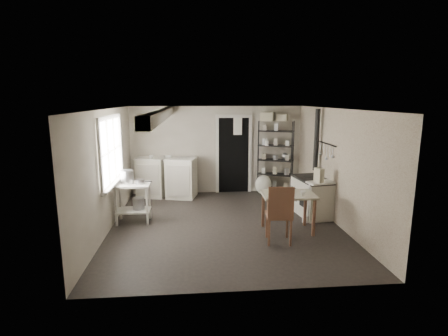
{
  "coord_description": "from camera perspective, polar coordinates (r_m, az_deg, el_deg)",
  "views": [
    {
      "loc": [
        -0.61,
        -6.65,
        2.49
      ],
      "look_at": [
        0.0,
        0.3,
        1.1
      ],
      "focal_mm": 28.0,
      "sensor_mm": 36.0,
      "label": 1
    }
  ],
  "objects": [
    {
      "name": "utensil_rail",
      "position": [
        7.83,
        16.01,
        3.93
      ],
      "size": [
        0.06,
        1.2,
        0.44
      ],
      "primitive_type": null,
      "color": "#AEAEB0",
      "rests_on": "wall_right"
    },
    {
      "name": "base_cabinets",
      "position": [
        9.09,
        -9.31,
        -1.79
      ],
      "size": [
        1.66,
        1.0,
        1.02
      ],
      "primitive_type": null,
      "rotation": [
        0.0,
        0.0,
        -0.23
      ],
      "color": "beige",
      "rests_on": "ground"
    },
    {
      "name": "wall_left",
      "position": [
        6.98,
        -18.49,
        -0.39
      ],
      "size": [
        0.02,
        5.0,
        2.3
      ],
      "primitive_type": "cube",
      "color": "#B5AB9A",
      "rests_on": "ground"
    },
    {
      "name": "stove",
      "position": [
        7.8,
        14.14,
        -4.32
      ],
      "size": [
        0.7,
        1.1,
        0.81
      ],
      "primitive_type": null,
      "rotation": [
        0.0,
        0.0,
        0.13
      ],
      "color": "beige",
      "rests_on": "ground"
    },
    {
      "name": "bucket",
      "position": [
        7.37,
        -13.77,
        -5.67
      ],
      "size": [
        0.29,
        0.29,
        0.25
      ],
      "primitive_type": "cylinder",
      "rotation": [
        0.0,
        0.0,
        -0.27
      ],
      "color": "#AEAEB0",
      "rests_on": "prep_table"
    },
    {
      "name": "side_ledge",
      "position": [
        7.44,
        15.39,
        -5.23
      ],
      "size": [
        0.6,
        0.41,
        0.84
      ],
      "primitive_type": null,
      "rotation": [
        0.0,
        0.0,
        0.23
      ],
      "color": "beige",
      "rests_on": "ground"
    },
    {
      "name": "stovepipe",
      "position": [
        8.04,
        14.87,
        4.46
      ],
      "size": [
        0.15,
        0.15,
        1.43
      ],
      "primitive_type": null,
      "rotation": [
        0.0,
        0.0,
        0.42
      ],
      "color": "black",
      "rests_on": "stove"
    },
    {
      "name": "work_table",
      "position": [
        6.77,
        10.34,
        -7.08
      ],
      "size": [
        0.99,
        0.7,
        0.74
      ],
      "primitive_type": null,
      "rotation": [
        0.0,
        0.0,
        -0.02
      ],
      "color": "beige",
      "rests_on": "ground"
    },
    {
      "name": "stockpot",
      "position": [
        7.3,
        -15.55,
        -1.42
      ],
      "size": [
        0.26,
        0.26,
        0.28
      ],
      "primitive_type": "cylinder",
      "rotation": [
        0.0,
        0.0,
        -0.01
      ],
      "color": "#AEAEB0",
      "rests_on": "prep_table"
    },
    {
      "name": "table_cup",
      "position": [
        6.58,
        12.78,
        -3.88
      ],
      "size": [
        0.12,
        0.12,
        0.09
      ],
      "primitive_type": "imported",
      "rotation": [
        0.0,
        0.0,
        -0.26
      ],
      "color": "white",
      "rests_on": "work_table"
    },
    {
      "name": "counter_cup",
      "position": [
        8.88,
        -11.79,
        1.12
      ],
      "size": [
        0.13,
        0.13,
        0.09
      ],
      "primitive_type": "imported",
      "rotation": [
        0.0,
        0.0,
        -0.17
      ],
      "color": "white",
      "rests_on": "base_cabinets"
    },
    {
      "name": "saucepan",
      "position": [
        7.22,
        -13.57,
        -2.2
      ],
      "size": [
        0.22,
        0.22,
        0.1
      ],
      "primitive_type": "cylinder",
      "rotation": [
        0.0,
        0.0,
        0.24
      ],
      "color": "#AEAEB0",
      "rests_on": "prep_table"
    },
    {
      "name": "chair",
      "position": [
        6.23,
        8.94,
        -7.67
      ],
      "size": [
        0.48,
        0.5,
        1.05
      ],
      "primitive_type": null,
      "rotation": [
        0.0,
        0.0,
        -0.1
      ],
      "color": "brown",
      "rests_on": "ground"
    },
    {
      "name": "storage_box_a",
      "position": [
        9.22,
        7.14,
        8.19
      ],
      "size": [
        0.42,
        0.39,
        0.22
      ],
      "primitive_type": "cube",
      "rotation": [
        0.0,
        0.0,
        -0.43
      ],
      "color": "beige",
      "rests_on": "shelf_rack"
    },
    {
      "name": "prep_table",
      "position": [
        7.37,
        -14.61,
        -5.59
      ],
      "size": [
        0.71,
        0.51,
        0.81
      ],
      "primitive_type": null,
      "rotation": [
        0.0,
        0.0,
        -0.0
      ],
      "color": "beige",
      "rests_on": "ground"
    },
    {
      "name": "oats_box",
      "position": [
        7.24,
        15.26,
        -0.94
      ],
      "size": [
        0.17,
        0.22,
        0.29
      ],
      "primitive_type": "cube",
      "rotation": [
        0.0,
        0.0,
        0.32
      ],
      "color": "beige",
      "rests_on": "side_ledge"
    },
    {
      "name": "wallpaper_panel",
      "position": [
        7.36,
        17.85,
        0.23
      ],
      "size": [
        0.01,
        5.0,
        2.3
      ],
      "primitive_type": null,
      "color": "beige",
      "rests_on": "wall_right"
    },
    {
      "name": "doorway",
      "position": [
        9.31,
        1.59,
        2.05
      ],
      "size": [
        0.96,
        0.1,
        2.08
      ],
      "primitive_type": null,
      "color": "beige",
      "rests_on": "ground"
    },
    {
      "name": "shelf_jar",
      "position": [
        9.2,
        6.98,
        4.13
      ],
      "size": [
        0.08,
        0.08,
        0.18
      ],
      "primitive_type": "imported",
      "rotation": [
        0.0,
        0.0,
        -0.02
      ],
      "color": "white",
      "rests_on": "shelf_rack"
    },
    {
      "name": "floor",
      "position": [
        7.13,
        0.21,
        -9.17
      ],
      "size": [
        5.0,
        5.0,
        0.0
      ],
      "primitive_type": "plane",
      "color": "black",
      "rests_on": "ground"
    },
    {
      "name": "window",
      "position": [
        7.11,
        -18.07,
        2.7
      ],
      "size": [
        0.12,
        1.76,
        1.28
      ],
      "primitive_type": null,
      "color": "beige",
      "rests_on": "wall_left"
    },
    {
      "name": "wall_front",
      "position": [
        4.41,
        3.22,
        -6.47
      ],
      "size": [
        4.5,
        0.02,
        2.3
      ],
      "primitive_type": "cube",
      "color": "#B5AB9A",
      "rests_on": "ground"
    },
    {
      "name": "wall_right",
      "position": [
        7.37,
        17.93,
        0.23
      ],
      "size": [
        0.02,
        5.0,
        2.3
      ],
      "primitive_type": "cube",
      "color": "#B5AB9A",
      "rests_on": "ground"
    },
    {
      "name": "wall_back",
      "position": [
        9.27,
        -1.2,
        2.95
      ],
      "size": [
        4.5,
        0.02,
        2.3
      ],
      "primitive_type": "cube",
      "color": "#B5AB9A",
      "rests_on": "ground"
    },
    {
      "name": "shelf_rack",
      "position": [
        9.34,
        8.41,
        1.66
      ],
      "size": [
        0.98,
        0.68,
        1.92
      ],
      "primitive_type": null,
      "rotation": [
        0.0,
        0.0,
        -0.4
      ],
      "color": "black",
      "rests_on": "ground"
    },
    {
      "name": "mixing_bowl",
      "position": [
        8.98,
        -9.12,
        1.26
      ],
      "size": [
        0.32,
        0.32,
        0.07
      ],
      "primitive_type": "imported",
      "rotation": [
        0.0,
        0.0,
        0.2
      ],
      "color": "white",
      "rests_on": "base_cabinets"
    },
    {
      "name": "ceiling_beam",
      "position": [
        6.69,
        -10.18,
        8.6
      ],
      "size": [
        0.18,
        5.0,
        0.18
      ],
      "primitive_type": null,
      "color": "beige",
      "rests_on": "ceiling"
    },
    {
      "name": "floor_crock",
      "position": [
        7.41,
        13.08,
        -8.08
      ],
      "size": [
        0.15,
        0.15,
        0.14
      ],
      "primitive_type": "cylinder",
      "rotation": [
        0.0,
        0.0,
        -0.44
      ],
      "color": "white",
      "rests_on": "ground"
    },
    {
      "name": "flour_sack",
      "position": [
        9.31,
        6.44,
        -2.8
      ],
      "size": [
        0.44,
        0.38,
        0.51
      ],
      "primitive_type": "ellipsoid",
      "rotation": [
        0.0,
        0.0,
        0.03
      ],
      "color": "silver",
      "rests_on": "ground"
    },
    {
      "name": "storage_box_b",
      "position": [
        9.25,
        9.46,
        8.01
      ],
      "size": [
        0.35,
        0.34,
        0.18
      ],
      "primitive_type": "cube",
      "rotation": [
        0.0,
        0.0,
        -0.4
      ],
      "color": "beige",
      "rests_on": "shelf_rack"
    },
    {
      "name": "ceiling",
      "position": [
        6.69,
        0.23,
        9.63
      ],
      "size": [
        5.0,
        5.0,
        0.0
      ],
      "primitive_type": "plane",
      "rotation": [
        3.14,
        0.0,
        0.0
      ],
      "color": "silver",
      "rests_on": "wall_back"
    }
  ]
}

